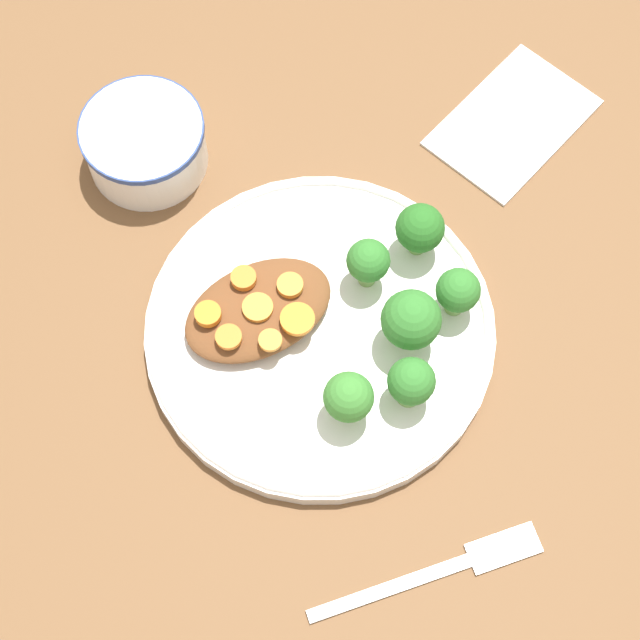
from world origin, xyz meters
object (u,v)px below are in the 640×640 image
Objects in this scene: dip_bowl at (144,142)px; fork at (448,568)px; napkin at (513,122)px; plate at (320,330)px.

fork is (0.05, -0.43, -0.03)m from dip_bowl.
plate is at bearing -158.45° from napkin.
dip_bowl reaches higher than plate.
plate is 1.68× the size of napkin.
plate is 0.22m from dip_bowl.
plate is at bearing -76.49° from dip_bowl.
plate is 0.21m from fork.
dip_bowl is at bearing 158.35° from napkin.
napkin is (0.25, 0.10, -0.01)m from plate.
plate reaches higher than napkin.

